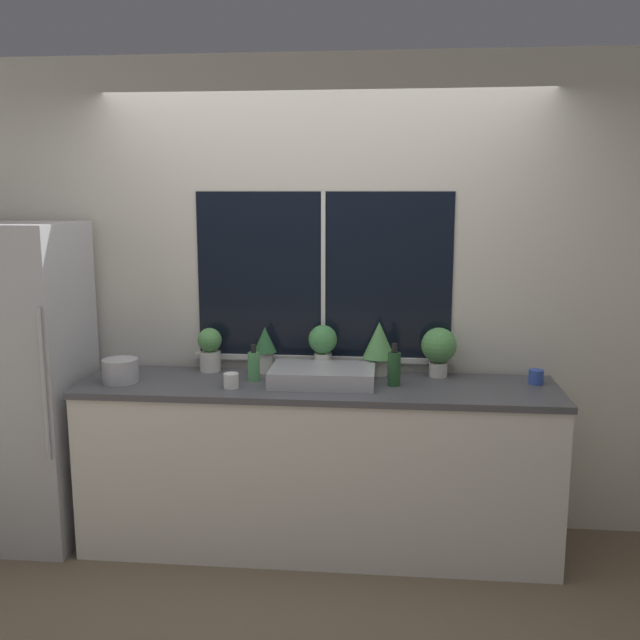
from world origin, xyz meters
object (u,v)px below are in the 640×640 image
at_px(refrigerator, 14,384).
at_px(potted_plant_far_right, 439,348).
at_px(potted_plant_center, 323,345).
at_px(potted_plant_left, 265,346).
at_px(potted_plant_right, 379,344).
at_px(bottle_tall, 394,368).
at_px(sink, 323,375).
at_px(soap_bottle, 254,366).
at_px(potted_plant_far_left, 210,348).
at_px(kettle, 120,370).
at_px(mug_white, 231,381).
at_px(mug_blue, 536,377).

xyz_separation_m(refrigerator, potted_plant_far_right, (2.36, 0.25, 0.20)).
bearing_deg(potted_plant_center, potted_plant_left, 180.00).
distance_m(refrigerator, potted_plant_right, 2.06).
relative_size(potted_plant_left, bottle_tall, 1.15).
relative_size(sink, soap_bottle, 2.78).
xyz_separation_m(potted_plant_far_left, potted_plant_far_right, (1.30, 0.00, 0.03)).
relative_size(refrigerator, potted_plant_left, 6.79).
xyz_separation_m(potted_plant_far_right, kettle, (-1.72, -0.29, -0.10)).
height_order(sink, potted_plant_right, potted_plant_right).
distance_m(sink, mug_white, 0.49).
height_order(potted_plant_left, potted_plant_right, potted_plant_right).
xyz_separation_m(soap_bottle, kettle, (-0.71, -0.11, -0.01)).
xyz_separation_m(sink, mug_white, (-0.47, -0.14, -0.01)).
distance_m(potted_plant_right, mug_blue, 0.86).
distance_m(sink, potted_plant_right, 0.39).
bearing_deg(sink, refrigerator, -178.79).
distance_m(potted_plant_far_left, bottle_tall, 1.08).
height_order(potted_plant_far_left, potted_plant_right, potted_plant_right).
height_order(refrigerator, potted_plant_far_right, refrigerator).
xyz_separation_m(potted_plant_far_left, mug_white, (0.20, -0.35, -0.09)).
height_order(potted_plant_far_right, mug_white, potted_plant_far_right).
distance_m(potted_plant_right, kettle, 1.43).
distance_m(bottle_tall, kettle, 1.48).
bearing_deg(potted_plant_right, mug_white, -155.46).
bearing_deg(sink, potted_plant_left, 148.76).
distance_m(potted_plant_left, kettle, 0.80).
bearing_deg(potted_plant_left, potted_plant_far_left, 180.00).
bearing_deg(refrigerator, kettle, -3.97).
height_order(potted_plant_far_right, mug_blue, potted_plant_far_right).
xyz_separation_m(potted_plant_left, mug_white, (-0.12, -0.35, -0.11)).
height_order(potted_plant_center, kettle, potted_plant_center).
bearing_deg(potted_plant_center, mug_blue, -5.36).
relative_size(refrigerator, sink, 3.20).
xyz_separation_m(potted_plant_far_right, bottle_tall, (-0.25, -0.22, -0.07)).
relative_size(refrigerator, kettle, 9.28).
distance_m(potted_plant_right, mug_white, 0.86).
xyz_separation_m(potted_plant_far_left, potted_plant_center, (0.65, 0.00, 0.03)).
relative_size(potted_plant_right, mug_blue, 3.83).
height_order(potted_plant_far_left, potted_plant_center, potted_plant_center).
xyz_separation_m(refrigerator, potted_plant_far_left, (1.06, 0.25, 0.17)).
height_order(potted_plant_center, mug_blue, potted_plant_center).
distance_m(sink, potted_plant_center, 0.25).
bearing_deg(sink, kettle, -175.78).
bearing_deg(kettle, sink, 4.22).
xyz_separation_m(mug_white, mug_blue, (1.61, 0.24, -0.00)).
xyz_separation_m(potted_plant_right, mug_white, (-0.77, -0.35, -0.14)).
bearing_deg(potted_plant_far_left, soap_bottle, -32.64).
bearing_deg(mug_blue, refrigerator, -177.21).
xyz_separation_m(potted_plant_center, mug_white, (-0.45, -0.35, -0.13)).
bearing_deg(potted_plant_left, potted_plant_center, 0.00).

